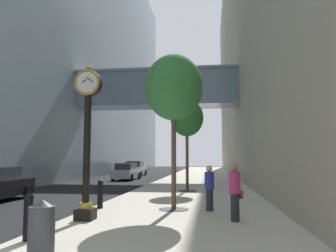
{
  "coord_description": "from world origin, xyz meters",
  "views": [
    {
      "loc": [
        4.59,
        -4.25,
        2.01
      ],
      "look_at": [
        1.06,
        23.47,
        4.73
      ],
      "focal_mm": 35.8,
      "sensor_mm": 36.0,
      "label": 1
    }
  ],
  "objects": [
    {
      "name": "street_tree_near",
      "position": [
        3.22,
        8.2,
        4.67
      ],
      "size": [
        2.2,
        2.2,
        5.83
      ],
      "color": "#333335",
      "rests_on": "sidewalk_right"
    },
    {
      "name": "trash_bin",
      "position": [
        1.23,
        2.2,
        0.68
      ],
      "size": [
        0.53,
        0.53,
        1.05
      ],
      "color": "#383D42",
      "rests_on": "sidewalk_right"
    },
    {
      "name": "car_silver_mid",
      "position": [
        -3.3,
        26.79,
        0.77
      ],
      "size": [
        1.99,
        4.54,
        1.58
      ],
      "color": "#B7BABF",
      "rests_on": "ground"
    },
    {
      "name": "building_block_left",
      "position": [
        -12.15,
        29.97,
        17.06
      ],
      "size": [
        24.09,
        80.0,
        34.23
      ],
      "color": "#93A8B7",
      "rests_on": "ground"
    },
    {
      "name": "bollard_nearest",
      "position": [
        0.42,
        3.11,
        0.7
      ],
      "size": [
        0.22,
        0.22,
        1.06
      ],
      "color": "black",
      "rests_on": "sidewalk_right"
    },
    {
      "name": "building_block_right",
      "position": [
        11.56,
        30.0,
        15.51
      ],
      "size": [
        9.0,
        80.0,
        31.02
      ],
      "color": "#A89E89",
      "rests_on": "ground"
    },
    {
      "name": "pedestrian_walking",
      "position": [
        5.3,
        6.12,
        1.05
      ],
      "size": [
        0.5,
        0.51,
        1.73
      ],
      "color": "#23232D",
      "rests_on": "sidewalk_right"
    },
    {
      "name": "car_white_far",
      "position": [
        -4.06,
        34.12,
        0.83
      ],
      "size": [
        1.95,
        4.1,
        1.72
      ],
      "color": "silver",
      "rests_on": "ground"
    },
    {
      "name": "street_clock",
      "position": [
        0.76,
        5.78,
        2.79
      ],
      "size": [
        0.84,
        0.55,
        4.82
      ],
      "color": "black",
      "rests_on": "sidewalk_right"
    },
    {
      "name": "pedestrian_by_clock",
      "position": [
        4.53,
        8.05,
        1.0
      ],
      "size": [
        0.46,
        0.46,
        1.62
      ],
      "color": "#23232D",
      "rests_on": "sidewalk_right"
    },
    {
      "name": "ground_plane",
      "position": [
        0.0,
        27.0,
        0.0
      ],
      "size": [
        110.0,
        110.0,
        0.0
      ],
      "primitive_type": "plane",
      "color": "black",
      "rests_on": "ground"
    },
    {
      "name": "car_grey_trailing",
      "position": [
        -5.51,
        39.08,
        0.76
      ],
      "size": [
        2.19,
        4.61,
        1.55
      ],
      "color": "slate",
      "rests_on": "ground"
    },
    {
      "name": "street_tree_mid_near",
      "position": [
        3.22,
        15.37,
        4.38
      ],
      "size": [
        1.94,
        1.94,
        5.4
      ],
      "color": "#333335",
      "rests_on": "sidewalk_right"
    },
    {
      "name": "bollard_third",
      "position": [
        0.42,
        8.18,
        0.7
      ],
      "size": [
        0.22,
        0.22,
        1.06
      ],
      "color": "black",
      "rests_on": "sidewalk_right"
    },
    {
      "name": "sidewalk_right",
      "position": [
        3.53,
        30.0,
        0.07
      ],
      "size": [
        7.06,
        80.0,
        0.14
      ],
      "primitive_type": "cube",
      "color": "beige",
      "rests_on": "ground"
    }
  ]
}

